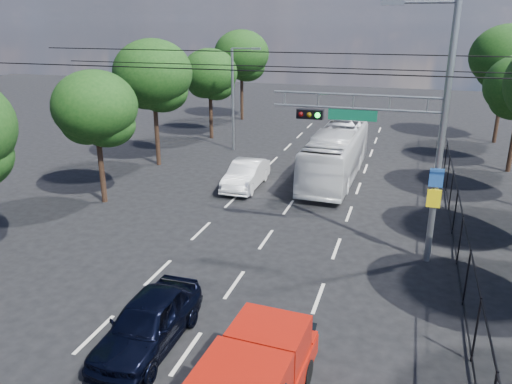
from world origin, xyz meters
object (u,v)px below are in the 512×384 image
at_px(navy_hatchback, 148,322).
at_px(red_pickup, 251,384).
at_px(signal_mast, 407,125).
at_px(white_van, 246,175).
at_px(white_bus, 336,154).

bearing_deg(navy_hatchback, red_pickup, -26.87).
xyz_separation_m(signal_mast, navy_hatchback, (-6.45, -7.95, -4.49)).
xyz_separation_m(navy_hatchback, white_van, (-1.83, 14.28, -0.02)).
distance_m(red_pickup, navy_hatchback, 4.11).
height_order(signal_mast, red_pickup, signal_mast).
xyz_separation_m(red_pickup, navy_hatchback, (-3.66, 1.85, -0.28)).
bearing_deg(white_van, red_pickup, -71.58).
xyz_separation_m(signal_mast, red_pickup, (-2.79, -9.80, -4.21)).
relative_size(signal_mast, white_van, 2.12).
xyz_separation_m(signal_mast, white_bus, (-3.84, 9.54, -3.81)).
distance_m(navy_hatchback, white_bus, 17.70).
bearing_deg(red_pickup, navy_hatchback, 153.26).
bearing_deg(navy_hatchback, white_bus, 81.40).
relative_size(red_pickup, white_van, 1.18).
relative_size(navy_hatchback, white_van, 0.99).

